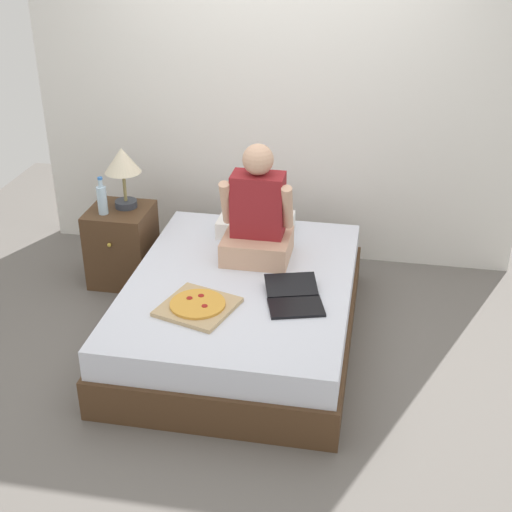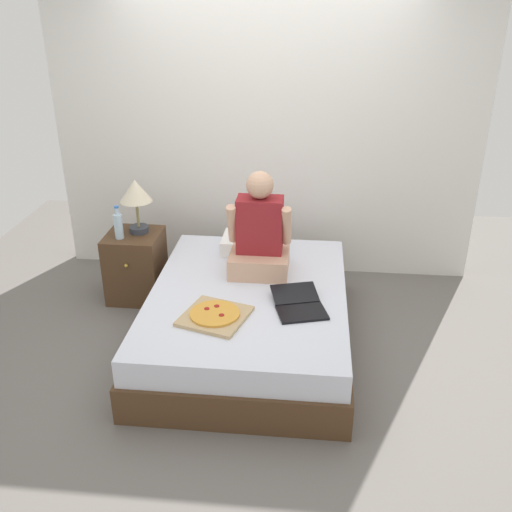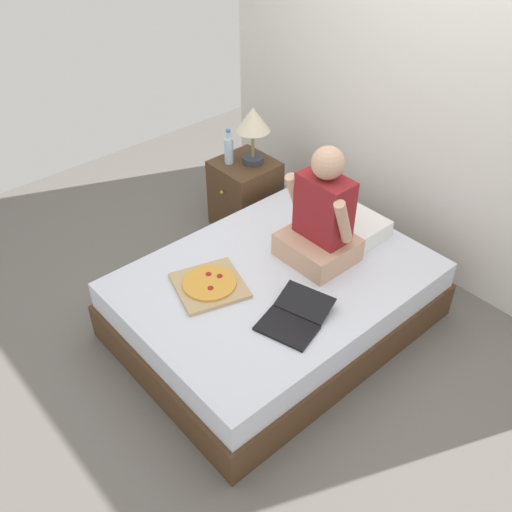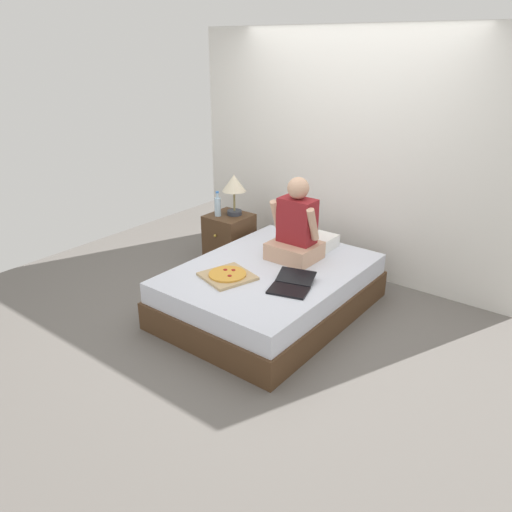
% 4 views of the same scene
% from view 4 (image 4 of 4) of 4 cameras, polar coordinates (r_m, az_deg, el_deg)
% --- Properties ---
extents(ground_plane, '(5.69, 5.69, 0.00)m').
position_cam_4_polar(ground_plane, '(4.74, 1.61, -6.27)').
color(ground_plane, '#66605B').
extents(wall_back, '(3.69, 0.12, 2.50)m').
position_cam_4_polar(wall_back, '(5.36, 10.37, 11.22)').
color(wall_back, silver).
rests_on(wall_back, ground).
extents(bed, '(1.43, 1.93, 0.45)m').
position_cam_4_polar(bed, '(4.63, 1.64, -3.91)').
color(bed, '#4C331E').
rests_on(bed, ground).
extents(nightstand_left, '(0.44, 0.47, 0.58)m').
position_cam_4_polar(nightstand_left, '(5.63, -3.06, 1.90)').
color(nightstand_left, '#4C331E').
rests_on(nightstand_left, ground).
extents(lamp_on_left_nightstand, '(0.26, 0.26, 0.45)m').
position_cam_4_polar(lamp_on_left_nightstand, '(5.44, -2.53, 8.00)').
color(lamp_on_left_nightstand, '#333842').
rests_on(lamp_on_left_nightstand, nightstand_left).
extents(water_bottle, '(0.07, 0.07, 0.28)m').
position_cam_4_polar(water_bottle, '(5.48, -4.40, 5.71)').
color(water_bottle, silver).
rests_on(water_bottle, nightstand_left).
extents(pillow, '(0.52, 0.34, 0.12)m').
position_cam_4_polar(pillow, '(5.05, 6.04, 1.90)').
color(pillow, white).
rests_on(pillow, bed).
extents(person_seated, '(0.47, 0.40, 0.78)m').
position_cam_4_polar(person_seated, '(4.65, 4.59, 3.03)').
color(person_seated, tan).
rests_on(person_seated, bed).
extents(laptop, '(0.42, 0.49, 0.07)m').
position_cam_4_polar(laptop, '(4.17, 4.02, -3.40)').
color(laptop, black).
rests_on(laptop, bed).
extents(pizza_box, '(0.50, 0.50, 0.05)m').
position_cam_4_polar(pizza_box, '(4.35, -3.27, -2.24)').
color(pizza_box, tan).
rests_on(pizza_box, bed).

